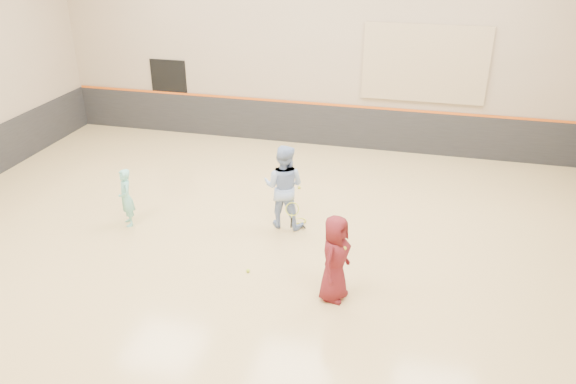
% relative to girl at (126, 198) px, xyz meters
% --- Properties ---
extents(room, '(15.04, 12.04, 6.22)m').
position_rel_girl_xyz_m(room, '(2.96, -0.35, 0.18)').
color(room, tan).
rests_on(room, ground).
extents(wainscot_back, '(14.90, 0.04, 1.20)m').
position_rel_girl_xyz_m(wainscot_back, '(2.96, 5.62, -0.03)').
color(wainscot_back, '#232326').
rests_on(wainscot_back, floor).
extents(accent_stripe, '(14.90, 0.03, 0.06)m').
position_rel_girl_xyz_m(accent_stripe, '(2.96, 5.61, 0.59)').
color(accent_stripe, '#D85914').
rests_on(accent_stripe, wall_back).
extents(acoustic_panel, '(3.20, 0.08, 2.00)m').
position_rel_girl_xyz_m(acoustic_panel, '(5.76, 5.60, 1.87)').
color(acoustic_panel, tan).
rests_on(acoustic_panel, wall_back).
extents(doorway, '(1.10, 0.05, 2.20)m').
position_rel_girl_xyz_m(doorway, '(-1.54, 5.63, 0.47)').
color(doorway, black).
rests_on(doorway, floor).
extents(girl, '(0.53, 0.55, 1.26)m').
position_rel_girl_xyz_m(girl, '(0.00, 0.00, 0.00)').
color(girl, '#7CD7CA').
rests_on(girl, floor).
extents(instructor, '(0.92, 0.74, 1.81)m').
position_rel_girl_xyz_m(instructor, '(3.21, 0.77, 0.27)').
color(instructor, '#91ADE1').
rests_on(instructor, floor).
extents(young_man, '(0.67, 0.86, 1.56)m').
position_rel_girl_xyz_m(young_man, '(4.67, -1.48, 0.15)').
color(young_man, maroon).
rests_on(young_man, floor).
extents(held_racket, '(0.34, 0.34, 0.57)m').
position_rel_girl_xyz_m(held_racket, '(3.47, 0.46, -0.06)').
color(held_racket, '#B6C82B').
rests_on(held_racket, instructor).
extents(spare_racket, '(0.73, 0.73, 0.13)m').
position_rel_girl_xyz_m(spare_racket, '(3.48, 0.98, -0.56)').
color(spare_racket, '#CCD32E').
rests_on(spare_racket, floor).
extents(ball_under_racket, '(0.07, 0.07, 0.07)m').
position_rel_girl_xyz_m(ball_under_racket, '(3.02, -1.13, -0.60)').
color(ball_under_racket, '#BBDC33').
rests_on(ball_under_racket, floor).
extents(ball_in_hand, '(0.07, 0.07, 0.07)m').
position_rel_girl_xyz_m(ball_in_hand, '(4.83, -1.53, 0.40)').
color(ball_in_hand, yellow).
rests_on(ball_in_hand, young_man).
extents(ball_beside_spare, '(0.07, 0.07, 0.07)m').
position_rel_girl_xyz_m(ball_beside_spare, '(3.13, 2.58, -0.60)').
color(ball_beside_spare, '#C9D030').
rests_on(ball_beside_spare, floor).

